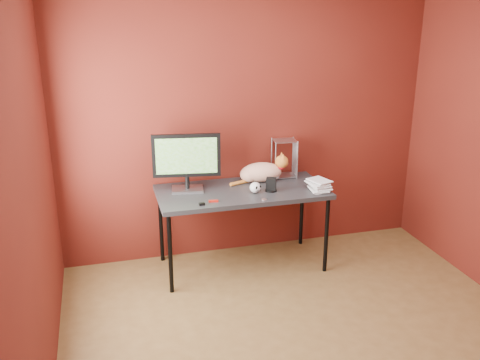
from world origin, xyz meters
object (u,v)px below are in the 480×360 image
object	(u,v)px
skull_mug	(255,187)
speaker	(271,185)
cat	(262,172)
monitor	(187,159)
desk	(242,195)
book_stack	(313,135)

from	to	relation	value
skull_mug	speaker	bearing A→B (deg)	-20.63
cat	skull_mug	distance (m)	0.32
monitor	skull_mug	size ratio (longest dim) A/B	5.52
skull_mug	desk	bearing A→B (deg)	106.63
desk	skull_mug	xyz separation A→B (m)	(0.09, -0.11, 0.10)
cat	skull_mug	size ratio (longest dim) A/B	5.30
skull_mug	book_stack	distance (m)	0.68
skull_mug	cat	bearing A→B (deg)	38.54
desk	cat	bearing A→B (deg)	36.93
desk	book_stack	size ratio (longest dim) A/B	1.48
desk	book_stack	distance (m)	0.83
book_stack	speaker	bearing A→B (deg)	166.52
book_stack	monitor	bearing A→B (deg)	164.58
speaker	cat	bearing A→B (deg)	113.71
desk	skull_mug	size ratio (longest dim) A/B	14.03
desk	cat	xyz separation A→B (m)	(0.24, 0.18, 0.14)
desk	speaker	xyz separation A→B (m)	(0.24, -0.10, 0.11)
monitor	skull_mug	bearing A→B (deg)	-12.33
desk	cat	distance (m)	0.33
monitor	cat	xyz separation A→B (m)	(0.71, 0.07, -0.19)
monitor	book_stack	distance (m)	1.11
speaker	skull_mug	bearing A→B (deg)	-152.85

